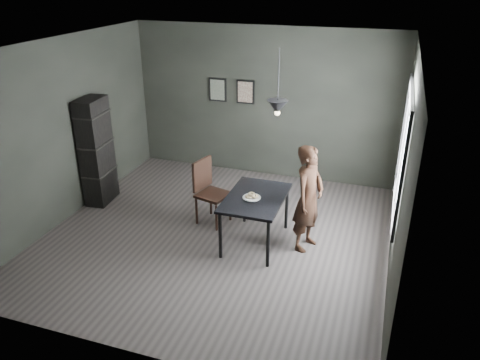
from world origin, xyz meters
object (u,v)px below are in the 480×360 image
(pendant_lamp, at_px, (278,107))
(cafe_table, at_px, (256,201))
(shelf_unit, at_px, (96,152))
(white_plate, at_px, (252,198))
(woman, at_px, (308,198))
(wood_chair, at_px, (208,187))

(pendant_lamp, bearing_deg, cafe_table, -158.20)
(shelf_unit, bearing_deg, cafe_table, -14.66)
(cafe_table, relative_size, shelf_unit, 0.66)
(cafe_table, bearing_deg, white_plate, -116.30)
(woman, bearing_deg, wood_chair, 98.50)
(cafe_table, xyz_separation_m, woman, (0.73, 0.12, 0.11))
(wood_chair, relative_size, shelf_unit, 0.57)
(white_plate, relative_size, wood_chair, 0.22)
(white_plate, relative_size, shelf_unit, 0.13)
(cafe_table, bearing_deg, wood_chair, 156.03)
(shelf_unit, distance_m, pendant_lamp, 3.39)
(shelf_unit, bearing_deg, wood_chair, -7.65)
(woman, xyz_separation_m, shelf_unit, (-3.65, 0.35, 0.13))
(wood_chair, height_order, shelf_unit, shelf_unit)
(cafe_table, xyz_separation_m, shelf_unit, (-2.92, 0.47, 0.23))
(woman, relative_size, pendant_lamp, 1.80)
(wood_chair, bearing_deg, woman, 4.90)
(cafe_table, height_order, white_plate, white_plate)
(wood_chair, height_order, pendant_lamp, pendant_lamp)
(wood_chair, bearing_deg, shelf_unit, -167.71)
(white_plate, bearing_deg, woman, 14.30)
(wood_chair, distance_m, shelf_unit, 2.06)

